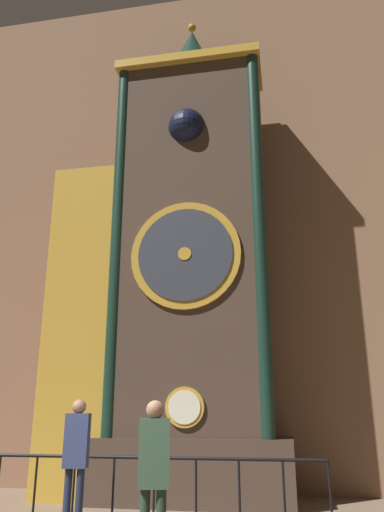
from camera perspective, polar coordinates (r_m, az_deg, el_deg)
cathedral_back_wall at (r=12.70m, az=-1.46°, el=5.20°), size 24.00×0.32×13.04m
clock_tower at (r=10.78m, az=-2.50°, el=-1.63°), size 5.01×1.84×11.03m
railing_fence at (r=8.22m, az=-4.37°, el=-24.89°), size 5.14×0.05×0.99m
visitor_near at (r=7.92m, az=-13.09°, el=-20.90°), size 0.37×0.28×1.81m
visitor_far at (r=5.96m, az=-4.37°, el=-22.88°), size 0.38×0.29×1.76m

